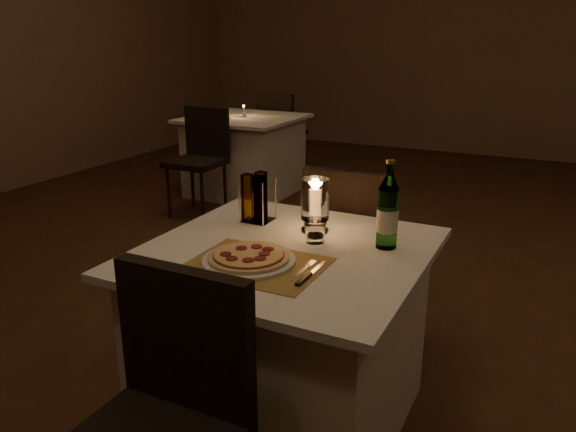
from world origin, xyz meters
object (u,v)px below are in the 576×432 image
at_px(chair_far, 352,237).
at_px(tumbler, 315,231).
at_px(chair_near, 166,402).
at_px(water_bottle, 388,213).
at_px(main_table, 286,337).
at_px(pizza, 249,256).
at_px(hurricane_candle, 315,201).
at_px(plate, 249,261).
at_px(neighbor_table_left, 245,155).

height_order(chair_far, tumbler, chair_far).
bearing_deg(chair_near, water_bottle, 70.05).
xyz_separation_m(main_table, chair_far, (0.00, 0.71, 0.18)).
relative_size(pizza, hurricane_candle, 1.30).
relative_size(chair_far, plate, 2.81).
bearing_deg(water_bottle, hurricane_candle, 172.02).
bearing_deg(plate, water_bottle, 43.75).
bearing_deg(main_table, chair_far, 90.00).
bearing_deg(hurricane_candle, plate, -99.74).
height_order(plate, water_bottle, water_bottle).
distance_m(chair_far, neighbor_table_left, 2.85).
xyz_separation_m(main_table, hurricane_candle, (0.02, 0.22, 0.49)).
xyz_separation_m(chair_near, neighbor_table_left, (-1.87, 3.57, -0.18)).
relative_size(main_table, plate, 3.12).
distance_m(main_table, chair_far, 0.74).
xyz_separation_m(plate, pizza, (0.00, -0.00, 0.02)).
relative_size(chair_near, chair_far, 1.00).
bearing_deg(neighbor_table_left, chair_far, -48.85).
bearing_deg(chair_far, water_bottle, -58.87).
height_order(water_bottle, neighbor_table_left, water_bottle).
distance_m(plate, tumbler, 0.31).
relative_size(chair_far, neighbor_table_left, 0.90).
bearing_deg(tumbler, water_bottle, 14.96).
xyz_separation_m(plate, tumbler, (0.12, 0.29, 0.03)).
xyz_separation_m(main_table, chair_near, (0.00, -0.71, 0.18)).
relative_size(tumbler, hurricane_candle, 0.42).
distance_m(tumbler, hurricane_candle, 0.15).
xyz_separation_m(tumbler, neighbor_table_left, (-1.94, 2.75, -0.41)).
bearing_deg(tumbler, plate, -112.27).
bearing_deg(chair_near, neighbor_table_left, 117.67).
height_order(plate, pizza, pizza).
distance_m(main_table, neighbor_table_left, 3.42).
height_order(tumbler, hurricane_candle, hurricane_candle).
height_order(tumbler, water_bottle, water_bottle).
relative_size(main_table, chair_far, 1.11).
relative_size(plate, pizza, 1.14).
height_order(chair_near, hurricane_candle, hurricane_candle).
distance_m(chair_near, water_bottle, 1.00).
height_order(chair_near, pizza, chair_near).
bearing_deg(pizza, chair_near, -84.67).
xyz_separation_m(main_table, water_bottle, (0.32, 0.18, 0.50)).
bearing_deg(main_table, water_bottle, 28.79).
bearing_deg(main_table, chair_near, -90.00).
relative_size(pizza, water_bottle, 0.85).
bearing_deg(hurricane_candle, tumbler, -65.78).
relative_size(chair_near, hurricane_candle, 4.19).
bearing_deg(neighbor_table_left, hurricane_candle, -54.34).
bearing_deg(tumbler, chair_near, -94.76).
distance_m(pizza, tumbler, 0.31).
bearing_deg(chair_far, plate, -93.20).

